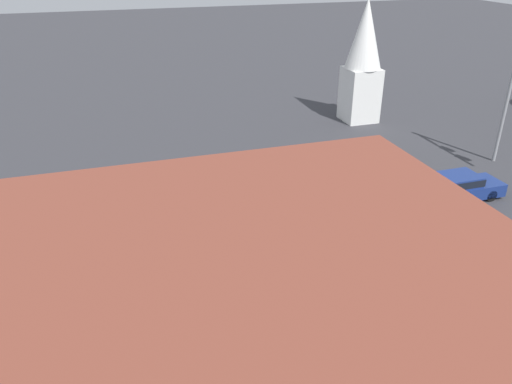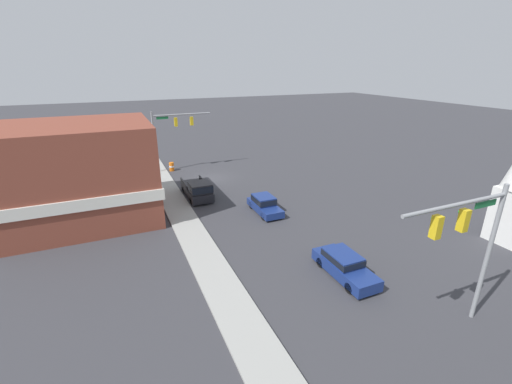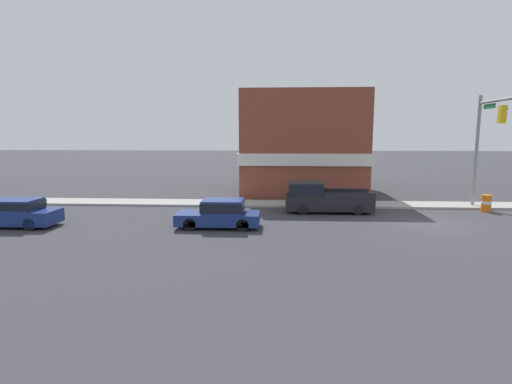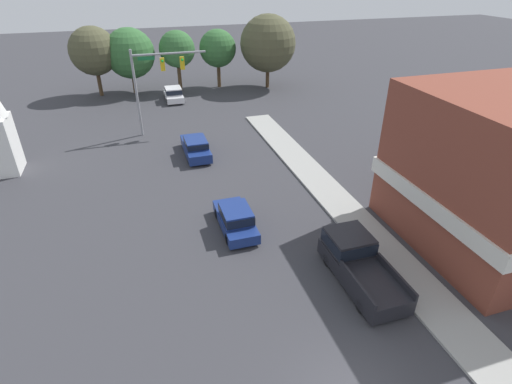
% 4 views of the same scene
% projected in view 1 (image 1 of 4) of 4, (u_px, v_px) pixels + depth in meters
% --- Properties ---
extents(ground_plane, '(200.00, 200.00, 0.00)m').
position_uv_depth(ground_plane, '(22.00, 293.00, 20.52)').
color(ground_plane, '#38383D').
extents(car_lead, '(1.76, 4.38, 1.50)m').
position_uv_depth(car_lead, '(273.00, 219.00, 24.45)').
color(car_lead, black).
rests_on(car_lead, ground).
extents(car_second_ahead, '(1.81, 4.88, 1.49)m').
position_uv_depth(car_second_ahead, '(459.00, 186.00, 27.78)').
color(car_second_ahead, black).
rests_on(car_second_ahead, ground).
extents(pickup_truck_parked, '(2.13, 5.41, 1.92)m').
position_uv_depth(pickup_truck_parked, '(172.00, 296.00, 18.88)').
color(pickup_truck_parked, black).
rests_on(pickup_truck_parked, ground).
extents(church_steeple, '(2.81, 2.81, 9.39)m').
position_uv_depth(church_steeple, '(363.00, 59.00, 38.50)').
color(church_steeple, white).
rests_on(church_steeple, ground).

